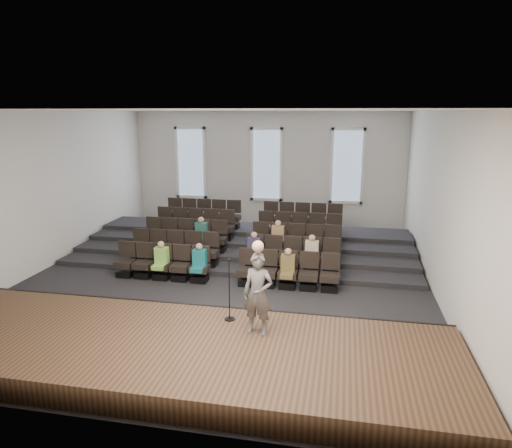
% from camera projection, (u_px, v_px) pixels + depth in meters
% --- Properties ---
extents(ground, '(14.00, 14.00, 0.00)m').
position_uv_depth(ground, '(228.00, 276.00, 14.14)').
color(ground, black).
rests_on(ground, ground).
extents(ceiling, '(12.00, 14.00, 0.02)m').
position_uv_depth(ceiling, '(226.00, 110.00, 12.95)').
color(ceiling, white).
rests_on(ceiling, ground).
extents(wall_back, '(12.00, 0.04, 5.00)m').
position_uv_depth(wall_back, '(267.00, 169.00, 20.24)').
color(wall_back, silver).
rests_on(wall_back, ground).
extents(wall_front, '(12.00, 0.04, 5.00)m').
position_uv_depth(wall_front, '(110.00, 280.00, 6.86)').
color(wall_front, silver).
rests_on(wall_front, ground).
extents(wall_left, '(0.04, 14.00, 5.00)m').
position_uv_depth(wall_left, '(46.00, 191.00, 14.66)').
color(wall_left, silver).
rests_on(wall_left, ground).
extents(wall_right, '(0.04, 14.00, 5.00)m').
position_uv_depth(wall_right, '(441.00, 205.00, 12.43)').
color(wall_right, silver).
rests_on(wall_right, ground).
extents(stage, '(11.80, 3.60, 0.50)m').
position_uv_depth(stage, '(165.00, 351.00, 9.22)').
color(stage, '#4C3320').
rests_on(stage, ground).
extents(stage_lip, '(11.80, 0.06, 0.52)m').
position_uv_depth(stage_lip, '(193.00, 314.00, 10.91)').
color(stage_lip, black).
rests_on(stage_lip, ground).
extents(risers, '(11.80, 4.80, 0.60)m').
position_uv_depth(risers, '(249.00, 242.00, 17.12)').
color(risers, black).
rests_on(risers, ground).
extents(seating_rows, '(6.80, 4.70, 1.67)m').
position_uv_depth(seating_rows, '(239.00, 242.00, 15.45)').
color(seating_rows, black).
rests_on(seating_rows, ground).
extents(windows, '(8.44, 0.10, 3.24)m').
position_uv_depth(windows, '(266.00, 165.00, 20.12)').
color(windows, white).
rests_on(windows, wall_back).
extents(audience, '(4.85, 2.64, 1.10)m').
position_uv_depth(audience, '(241.00, 249.00, 14.17)').
color(audience, '#82C850').
rests_on(audience, seating_rows).
extents(speaker, '(0.67, 0.49, 1.71)m').
position_uv_depth(speaker, '(258.00, 294.00, 9.28)').
color(speaker, '#53514F').
rests_on(speaker, stage).
extents(mic_stand, '(0.24, 0.24, 1.41)m').
position_uv_depth(mic_stand, '(230.00, 302.00, 9.97)').
color(mic_stand, black).
rests_on(mic_stand, stage).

